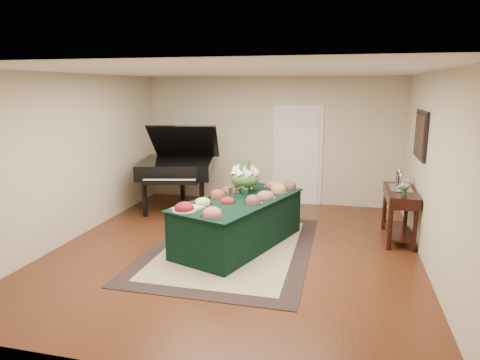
% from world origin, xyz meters
% --- Properties ---
extents(ground, '(6.00, 6.00, 0.00)m').
position_xyz_m(ground, '(0.00, 0.00, 0.00)').
color(ground, black).
rests_on(ground, ground).
extents(area_rug, '(2.46, 3.45, 0.01)m').
position_xyz_m(area_rug, '(-0.09, 0.06, 0.01)').
color(area_rug, black).
rests_on(area_rug, ground).
extents(kitchen_doorway, '(1.05, 0.07, 2.10)m').
position_xyz_m(kitchen_doorway, '(0.60, 2.97, 1.02)').
color(kitchen_doorway, white).
rests_on(kitchen_doorway, ground).
extents(buffet_table, '(1.82, 2.57, 0.77)m').
position_xyz_m(buffet_table, '(0.01, 0.21, 0.39)').
color(buffet_table, black).
rests_on(buffet_table, ground).
extents(food_platters, '(1.59, 2.19, 0.14)m').
position_xyz_m(food_platters, '(0.04, 0.26, 0.81)').
color(food_platters, '#B9B8C2').
rests_on(food_platters, buffet_table).
extents(cutting_board, '(0.46, 0.46, 0.10)m').
position_xyz_m(cutting_board, '(-0.57, -0.48, 0.80)').
color(cutting_board, tan).
rests_on(cutting_board, buffet_table).
extents(green_goblets, '(0.33, 0.17, 0.18)m').
position_xyz_m(green_goblets, '(0.01, 0.23, 0.86)').
color(green_goblets, '#163722').
rests_on(green_goblets, buffet_table).
extents(floral_centerpiece, '(0.49, 0.49, 0.49)m').
position_xyz_m(floral_centerpiece, '(-0.01, 0.68, 1.05)').
color(floral_centerpiece, '#163722').
rests_on(floral_centerpiece, buffet_table).
extents(grand_piano, '(1.77, 1.97, 1.76)m').
position_xyz_m(grand_piano, '(-1.74, 1.99, 0.88)').
color(grand_piano, black).
rests_on(grand_piano, ground).
extents(wicker_basket, '(0.42, 0.42, 0.26)m').
position_xyz_m(wicker_basket, '(-1.02, 1.42, 0.13)').
color(wicker_basket, '#A87E43').
rests_on(wicker_basket, ground).
extents(mahogany_sideboard, '(0.45, 1.21, 0.85)m').
position_xyz_m(mahogany_sideboard, '(2.49, 1.09, 0.65)').
color(mahogany_sideboard, black).
rests_on(mahogany_sideboard, ground).
extents(tea_service, '(0.34, 0.58, 0.30)m').
position_xyz_m(tea_service, '(2.50, 1.28, 0.97)').
color(tea_service, '#B9B8C2').
rests_on(tea_service, mahogany_sideboard).
extents(pink_bouquet, '(0.16, 0.16, 0.21)m').
position_xyz_m(pink_bouquet, '(2.50, 0.68, 0.99)').
color(pink_bouquet, '#163722').
rests_on(pink_bouquet, mahogany_sideboard).
extents(wall_painting, '(0.05, 0.95, 0.75)m').
position_xyz_m(wall_painting, '(2.72, 1.09, 1.75)').
color(wall_painting, black).
rests_on(wall_painting, ground).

